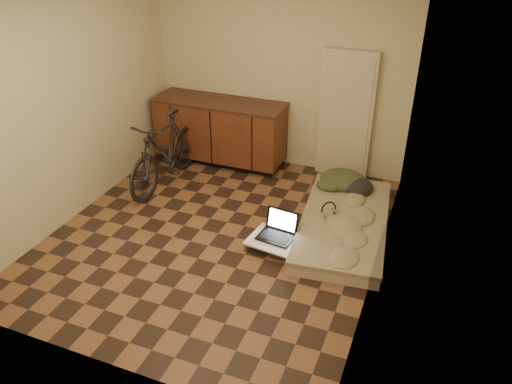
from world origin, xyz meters
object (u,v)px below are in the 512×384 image
at_px(laptop, 278,231).
at_px(bicycle, 165,148).
at_px(lap_desk, 281,242).
at_px(futon, 344,224).

bearing_deg(laptop, bicycle, 163.73).
xyz_separation_m(bicycle, lap_desk, (1.89, -0.85, -0.43)).
relative_size(lap_desk, laptop, 1.84).
bearing_deg(lap_desk, laptop, 135.77).
bearing_deg(bicycle, futon, -3.68).
height_order(bicycle, lap_desk, bicycle).
distance_m(bicycle, futon, 2.47).
distance_m(futon, lap_desk, 0.83).
height_order(futon, laptop, laptop).
bearing_deg(futon, lap_desk, -136.63).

